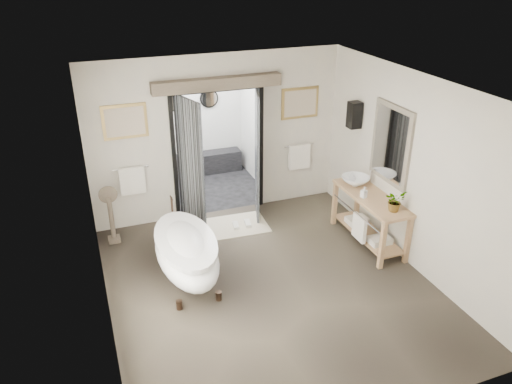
% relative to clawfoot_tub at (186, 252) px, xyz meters
% --- Properties ---
extents(ground_plane, '(5.00, 5.00, 0.00)m').
position_rel_clawfoot_tub_xyz_m(ground_plane, '(1.07, -0.63, -0.45)').
color(ground_plane, brown).
extents(room_shell, '(4.52, 5.02, 2.91)m').
position_rel_clawfoot_tub_xyz_m(room_shell, '(1.04, -0.74, 1.41)').
color(room_shell, beige).
rests_on(room_shell, ground_plane).
extents(shower_room, '(2.22, 2.01, 2.51)m').
position_rel_clawfoot_tub_xyz_m(shower_room, '(1.07, 3.36, 0.45)').
color(shower_room, black).
rests_on(shower_room, ground_plane).
extents(back_wall_dressing, '(3.82, 0.79, 2.52)m').
position_rel_clawfoot_tub_xyz_m(back_wall_dressing, '(1.07, 1.68, 1.11)').
color(back_wall_dressing, black).
rests_on(back_wall_dressing, ground_plane).
extents(clawfoot_tub, '(0.85, 1.90, 0.93)m').
position_rel_clawfoot_tub_xyz_m(clawfoot_tub, '(0.00, 0.00, 0.00)').
color(clawfoot_tub, '#3B2A1E').
rests_on(clawfoot_tub, ground_plane).
extents(vanity, '(0.57, 1.60, 0.85)m').
position_rel_clawfoot_tub_xyz_m(vanity, '(3.03, -0.06, 0.05)').
color(vanity, tan).
rests_on(vanity, ground_plane).
extents(pedestal_mirror, '(0.30, 0.19, 1.02)m').
position_rel_clawfoot_tub_xyz_m(pedestal_mirror, '(-0.91, 1.44, -0.02)').
color(pedestal_mirror, brown).
rests_on(pedestal_mirror, ground_plane).
extents(rug, '(1.24, 0.86, 0.01)m').
position_rel_clawfoot_tub_xyz_m(rug, '(1.11, 1.22, -0.45)').
color(rug, beige).
rests_on(rug, ground_plane).
extents(slippers, '(0.36, 0.26, 0.05)m').
position_rel_clawfoot_tub_xyz_m(slippers, '(1.25, 1.17, -0.41)').
color(slippers, silver).
rests_on(slippers, rug).
extents(basin, '(0.62, 0.62, 0.16)m').
position_rel_clawfoot_tub_xyz_m(basin, '(3.00, 0.39, 0.48)').
color(basin, white).
rests_on(basin, vanity).
extents(plant, '(0.35, 0.32, 0.33)m').
position_rel_clawfoot_tub_xyz_m(plant, '(3.09, -0.60, 0.56)').
color(plant, gray).
rests_on(plant, vanity).
extents(soap_bottle_a, '(0.10, 0.10, 0.18)m').
position_rel_clawfoot_tub_xyz_m(soap_bottle_a, '(2.90, -0.05, 0.49)').
color(soap_bottle_a, gray).
rests_on(soap_bottle_a, vanity).
extents(soap_bottle_b, '(0.14, 0.14, 0.18)m').
position_rel_clawfoot_tub_xyz_m(soap_bottle_b, '(3.02, 0.53, 0.48)').
color(soap_bottle_b, gray).
rests_on(soap_bottle_b, vanity).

